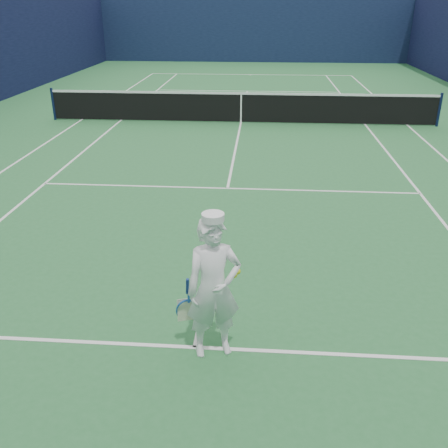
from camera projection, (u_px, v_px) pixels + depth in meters
The scene contains 5 objects.
ground at pixel (241, 123), 16.72m from camera, with size 80.00×80.00×0.00m, color #296B37.
court_markings at pixel (241, 123), 16.72m from camera, with size 11.03×23.83×0.01m.
windscreen_fence at pixel (242, 61), 15.90m from camera, with size 20.12×36.12×4.00m.
tennis_net at pixel (241, 106), 16.49m from camera, with size 12.88×0.09×1.07m.
tennis_player at pixel (214, 288), 5.51m from camera, with size 0.84×0.57×1.75m.
Camera 1 is at (0.71, -16.63, 3.76)m, focal length 40.00 mm.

